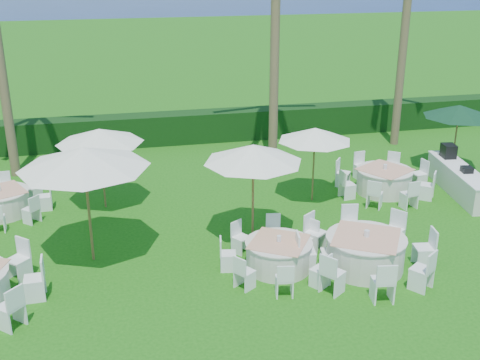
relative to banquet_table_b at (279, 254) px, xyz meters
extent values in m
plane|color=#17570F|center=(-1.44, -1.14, -0.38)|extent=(120.00, 120.00, 0.00)
cube|color=black|center=(-1.44, 10.86, 0.22)|extent=(34.00, 1.00, 1.20)
cube|color=white|center=(-6.16, 0.87, 0.10)|extent=(0.64, 0.64, 0.97)
cube|color=white|center=(-6.08, -1.19, 0.10)|extent=(0.64, 0.64, 0.97)
cube|color=white|center=(-5.69, -0.14, 0.10)|extent=(0.47, 0.47, 0.97)
cylinder|color=beige|center=(0.00, 0.00, -0.04)|extent=(1.59, 1.59, 0.69)
cylinder|color=beige|center=(0.00, 0.00, 0.32)|extent=(1.65, 1.65, 0.03)
cube|color=tan|center=(0.00, 0.00, 0.34)|extent=(1.77, 1.77, 0.01)
cylinder|color=silver|center=(0.00, 0.00, 0.43)|extent=(0.11, 0.11, 0.15)
cube|color=white|center=(1.01, 0.71, 0.03)|extent=(0.54, 0.54, 0.83)
cube|color=white|center=(0.21, 1.22, 0.03)|extent=(0.45, 0.45, 0.83)
cube|color=white|center=(-0.71, 1.01, 0.03)|extent=(0.54, 0.54, 0.83)
cube|color=white|center=(-1.22, 0.21, 0.03)|extent=(0.45, 0.45, 0.83)
cube|color=white|center=(-1.01, -0.71, 0.03)|extent=(0.54, 0.54, 0.83)
cube|color=white|center=(-0.21, -1.22, 0.03)|extent=(0.45, 0.45, 0.83)
cube|color=white|center=(0.71, -1.01, 0.03)|extent=(0.54, 0.54, 0.83)
cube|color=white|center=(1.22, -0.21, 0.03)|extent=(0.45, 0.45, 0.83)
cylinder|color=beige|center=(2.07, -0.45, 0.03)|extent=(1.88, 1.88, 0.82)
cylinder|color=beige|center=(2.07, -0.45, 0.44)|extent=(1.96, 1.96, 0.03)
cube|color=tan|center=(2.07, -0.45, 0.47)|extent=(2.08, 2.08, 0.01)
cylinder|color=silver|center=(2.07, -0.45, 0.55)|extent=(0.13, 0.13, 0.17)
cube|color=white|center=(3.25, 0.43, 0.11)|extent=(0.64, 0.64, 0.98)
cube|color=white|center=(2.28, 1.00, 0.11)|extent=(0.52, 0.52, 0.98)
cube|color=white|center=(1.19, 0.73, 0.11)|extent=(0.64, 0.64, 0.98)
cube|color=white|center=(0.62, -0.24, 0.11)|extent=(0.52, 0.52, 0.98)
cube|color=white|center=(0.89, -1.33, 0.11)|extent=(0.64, 0.64, 0.98)
cube|color=white|center=(1.85, -1.90, 0.11)|extent=(0.52, 0.52, 0.98)
cube|color=white|center=(2.94, -1.63, 0.11)|extent=(0.64, 0.64, 0.98)
cube|color=white|center=(3.52, -0.66, 0.11)|extent=(0.52, 0.52, 0.98)
cylinder|color=beige|center=(-7.11, 4.90, -0.04)|extent=(1.59, 1.59, 0.69)
cylinder|color=beige|center=(-7.11, 4.90, 0.32)|extent=(1.66, 1.66, 0.03)
cube|color=white|center=(-5.87, 4.97, 0.03)|extent=(0.41, 0.41, 0.83)
cube|color=white|center=(-6.28, 5.83, 0.03)|extent=(0.55, 0.55, 0.83)
cube|color=white|center=(-7.18, 6.14, 0.03)|extent=(0.41, 0.41, 0.83)
cube|color=white|center=(-6.18, 4.07, 0.03)|extent=(0.55, 0.55, 0.83)
cylinder|color=beige|center=(4.67, 4.05, -0.01)|extent=(1.72, 1.72, 0.75)
cylinder|color=beige|center=(4.67, 4.05, 0.38)|extent=(1.80, 1.80, 0.03)
cube|color=tan|center=(4.67, 4.05, 0.40)|extent=(1.91, 1.91, 0.01)
cylinder|color=silver|center=(4.67, 4.05, 0.49)|extent=(0.12, 0.12, 0.16)
cube|color=white|center=(6.00, 4.25, 0.07)|extent=(0.48, 0.48, 0.90)
cube|color=white|center=(5.47, 5.13, 0.07)|extent=(0.59, 0.59, 0.90)
cube|color=white|center=(4.47, 5.38, 0.07)|extent=(0.48, 0.48, 0.90)
cube|color=white|center=(3.59, 4.85, 0.07)|extent=(0.59, 0.59, 0.90)
cube|color=white|center=(3.34, 3.85, 0.07)|extent=(0.48, 0.48, 0.90)
cube|color=white|center=(3.87, 2.97, 0.07)|extent=(0.59, 0.59, 0.90)
cube|color=white|center=(4.87, 2.72, 0.07)|extent=(0.48, 0.48, 0.90)
cube|color=white|center=(5.75, 3.25, 0.07)|extent=(0.59, 0.59, 0.90)
cylinder|color=brown|center=(-4.45, 1.43, 1.05)|extent=(0.07, 0.07, 2.87)
cone|color=white|center=(-4.45, 1.43, 2.34)|extent=(3.16, 3.16, 0.52)
sphere|color=brown|center=(-4.45, 1.43, 2.52)|extent=(0.11, 0.11, 0.11)
cylinder|color=brown|center=(-0.27, 1.58, 0.92)|extent=(0.06, 0.06, 2.61)
cone|color=white|center=(-0.27, 1.58, 2.10)|extent=(2.58, 2.58, 0.47)
sphere|color=brown|center=(-0.27, 1.58, 2.26)|extent=(0.10, 0.10, 0.10)
cylinder|color=brown|center=(-4.11, 4.76, 0.80)|extent=(0.06, 0.06, 2.37)
cone|color=white|center=(-4.11, 4.76, 1.87)|extent=(2.56, 2.56, 0.43)
sphere|color=brown|center=(-4.11, 4.76, 2.02)|extent=(0.09, 0.09, 0.09)
cylinder|color=brown|center=(2.21, 3.92, 0.74)|extent=(0.05, 0.05, 2.25)
cone|color=white|center=(2.21, 3.92, 1.76)|extent=(2.25, 2.25, 0.41)
sphere|color=brown|center=(2.21, 3.92, 1.90)|extent=(0.09, 0.09, 0.09)
cylinder|color=brown|center=(7.87, 5.34, 0.77)|extent=(0.06, 0.06, 2.31)
cone|color=#0D321C|center=(7.87, 5.34, 1.81)|extent=(2.41, 2.41, 0.42)
sphere|color=brown|center=(7.87, 5.34, 1.95)|extent=(0.09, 0.09, 0.09)
cube|color=beige|center=(7.00, 3.44, 0.02)|extent=(1.19, 3.67, 0.81)
cube|color=white|center=(7.00, 3.44, 0.45)|extent=(1.24, 3.72, 0.04)
cube|color=black|center=(7.14, 4.51, 0.69)|extent=(0.47, 0.54, 0.45)
cube|color=black|center=(6.95, 3.08, 0.56)|extent=(0.35, 0.35, 0.18)
cylinder|color=brown|center=(1.90, 7.48, 4.51)|extent=(0.32, 0.32, 9.79)
cylinder|color=brown|center=(7.34, 8.76, 4.38)|extent=(0.32, 0.32, 9.53)
camera|label=1|loc=(-3.73, -12.53, 6.96)|focal=45.00mm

